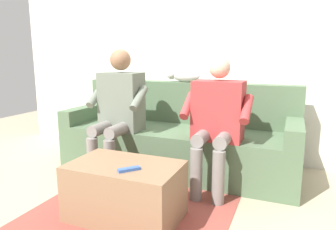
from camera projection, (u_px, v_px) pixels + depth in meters
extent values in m
plane|color=tan|center=(147.00, 197.00, 2.52)|extent=(8.00, 8.00, 0.00)
cube|color=silver|center=(196.00, 36.00, 3.42)|extent=(4.82, 0.06, 2.74)
cube|color=#516B4C|center=(174.00, 151.00, 3.03)|extent=(2.03, 0.61, 0.43)
cube|color=#516B4C|center=(187.00, 122.00, 3.34)|extent=(2.33, 0.17, 0.87)
cube|color=#516B4C|center=(292.00, 157.00, 2.60)|extent=(0.15, 0.61, 0.59)
cube|color=#516B4C|center=(84.00, 133.00, 3.42)|extent=(0.15, 0.61, 0.59)
cube|color=#8C6B4C|center=(125.00, 191.00, 2.17)|extent=(0.78, 0.48, 0.41)
cube|color=#B23838|center=(218.00, 111.00, 2.60)|extent=(0.42, 0.27, 0.51)
sphere|color=beige|center=(220.00, 68.00, 2.53)|extent=(0.18, 0.18, 0.18)
cylinder|color=gray|center=(224.00, 139.00, 2.46)|extent=(0.11, 0.32, 0.11)
cylinder|color=gray|center=(202.00, 137.00, 2.53)|extent=(0.11, 0.32, 0.11)
cylinder|color=gray|center=(218.00, 178.00, 2.36)|extent=(0.10, 0.10, 0.43)
cylinder|color=gray|center=(196.00, 174.00, 2.43)|extent=(0.10, 0.10, 0.43)
cylinder|color=#B23838|center=(247.00, 109.00, 2.43)|extent=(0.08, 0.27, 0.22)
cylinder|color=#B23838|center=(188.00, 105.00, 2.61)|extent=(0.08, 0.27, 0.22)
cube|color=slate|center=(122.00, 102.00, 2.95)|extent=(0.39, 0.26, 0.56)
sphere|color=#936B4C|center=(120.00, 60.00, 2.87)|extent=(0.20, 0.20, 0.20)
cylinder|color=gray|center=(120.00, 129.00, 2.79)|extent=(0.11, 0.38, 0.11)
cylinder|color=gray|center=(104.00, 127.00, 2.85)|extent=(0.11, 0.38, 0.11)
cylinder|color=gray|center=(110.00, 164.00, 2.67)|extent=(0.10, 0.10, 0.43)
cylinder|color=gray|center=(93.00, 161.00, 2.73)|extent=(0.10, 0.10, 0.43)
cylinder|color=slate|center=(139.00, 98.00, 2.78)|extent=(0.08, 0.27, 0.22)
cylinder|color=slate|center=(96.00, 96.00, 2.95)|extent=(0.08, 0.27, 0.22)
ellipsoid|color=silver|center=(186.00, 76.00, 3.25)|extent=(0.30, 0.12, 0.12)
sphere|color=silver|center=(172.00, 74.00, 3.31)|extent=(0.11, 0.11, 0.11)
cone|color=silver|center=(173.00, 70.00, 3.32)|extent=(0.04, 0.04, 0.03)
cone|color=silver|center=(171.00, 71.00, 3.27)|extent=(0.04, 0.04, 0.03)
cylinder|color=silver|center=(205.00, 79.00, 3.17)|extent=(0.18, 0.03, 0.03)
cube|color=#3860B7|center=(129.00, 169.00, 2.00)|extent=(0.13, 0.14, 0.02)
cube|color=#9E473D|center=(134.00, 209.00, 2.31)|extent=(1.44, 1.45, 0.01)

